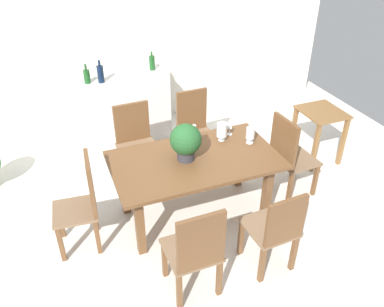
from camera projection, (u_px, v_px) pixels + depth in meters
ground_plane at (198, 219)px, 4.42m from camera, size 7.04×7.04×0.00m
back_wall at (131, 38)px, 5.75m from camera, size 6.40×0.10×2.60m
dining_table at (195, 167)px, 4.14m from camera, size 1.73×0.98×0.75m
chair_far_left at (135, 138)px, 4.86m from camera, size 0.49×0.47×0.96m
chair_head_end at (84, 201)px, 3.83m from camera, size 0.46×0.45×1.02m
chair_far_right at (194, 126)px, 5.08m from camera, size 0.46×0.43×1.01m
chair_foot_end at (289, 153)px, 4.54m from camera, size 0.47×0.50×1.01m
chair_near_left at (196, 250)px, 3.30m from camera, size 0.46×0.46×1.00m
chair_near_right at (276, 229)px, 3.57m from camera, size 0.45×0.47×0.92m
flower_centerpiece at (186, 141)px, 3.96m from camera, size 0.33×0.32×0.40m
crystal_vase_left at (250, 134)px, 4.29m from camera, size 0.10×0.10×0.18m
crystal_vase_center_near at (222, 130)px, 4.33m from camera, size 0.11×0.11×0.21m
wine_glass at (230, 126)px, 4.45m from camera, size 0.06×0.06×0.15m
kitchen_counter at (110, 109)px, 5.62m from camera, size 1.63×0.62×0.99m
wine_bottle_green at (87, 76)px, 5.12m from camera, size 0.08×0.08×0.25m
wine_bottle_clear at (101, 74)px, 5.13m from camera, size 0.08×0.08×0.29m
wine_bottle_dark at (152, 63)px, 5.51m from camera, size 0.08×0.08×0.26m
side_table at (320, 124)px, 5.18m from camera, size 0.51×0.57×0.72m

